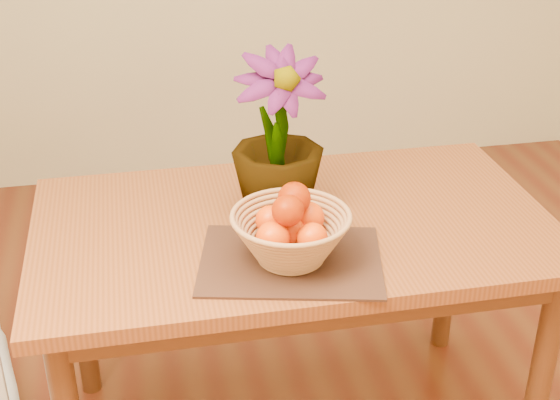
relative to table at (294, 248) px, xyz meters
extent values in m
cube|color=brown|center=(0.00, 0.00, 0.07)|extent=(1.40, 0.80, 0.04)
cube|color=#4B2711|center=(0.00, 0.00, 0.01)|extent=(1.28, 0.68, 0.08)
cylinder|color=#4B2711|center=(0.62, -0.32, -0.31)|extent=(0.06, 0.06, 0.71)
cylinder|color=#4B2711|center=(-0.62, 0.32, -0.31)|extent=(0.06, 0.06, 0.71)
cylinder|color=#4B2711|center=(0.62, 0.32, -0.31)|extent=(0.06, 0.06, 0.71)
cube|color=#381E14|center=(-0.05, -0.20, 0.09)|extent=(0.51, 0.42, 0.01)
cylinder|color=#B37D4A|center=(-0.05, -0.20, 0.10)|extent=(0.15, 0.15, 0.01)
sphere|color=red|center=(-0.05, -0.20, 0.18)|extent=(0.07, 0.07, 0.07)
sphere|color=red|center=(0.00, -0.16, 0.18)|extent=(0.08, 0.08, 0.08)
sphere|color=red|center=(-0.09, -0.15, 0.18)|extent=(0.07, 0.07, 0.07)
sphere|color=red|center=(-0.11, -0.24, 0.18)|extent=(0.08, 0.08, 0.08)
sphere|color=red|center=(-0.01, -0.26, 0.18)|extent=(0.07, 0.07, 0.07)
sphere|color=red|center=(-0.04, -0.18, 0.25)|extent=(0.08, 0.08, 0.08)
sphere|color=red|center=(-0.07, -0.23, 0.25)|extent=(0.08, 0.08, 0.08)
sphere|color=red|center=(-0.04, -0.18, 0.25)|extent=(0.08, 0.08, 0.08)
sphere|color=red|center=(-0.07, -0.23, 0.25)|extent=(0.08, 0.08, 0.08)
imported|color=#1D4513|center=(-0.03, 0.07, 0.31)|extent=(0.26, 0.26, 0.44)
camera|label=1|loc=(-0.40, -1.80, 1.11)|focal=50.00mm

